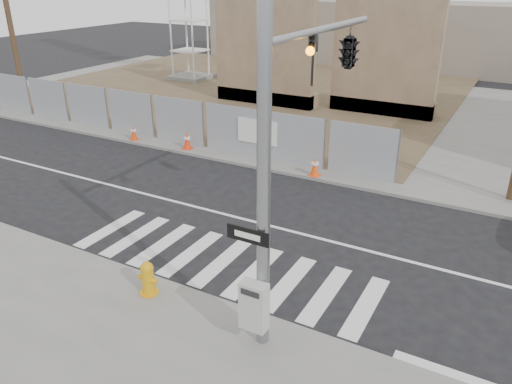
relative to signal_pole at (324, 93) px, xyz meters
The scene contains 12 objects.
ground 5.77m from the signal_pole, 140.66° to the left, with size 100.00×100.00×0.00m, color black.
sidewalk_far 16.91m from the signal_pole, 98.84° to the left, with size 50.00×20.00×0.12m, color slate.
signal_pole is the anchor object (origin of this frame).
chain_link_fence 14.80m from the signal_pole, 150.58° to the left, with size 24.60×0.04×2.00m, color gray.
concrete_wall_left 17.92m from the signal_pole, 122.11° to the left, with size 6.00×1.30×8.00m.
concrete_wall_right 16.46m from the signal_pole, 100.52° to the left, with size 5.50×1.30×8.00m.
utility_pole_left 21.84m from the signal_pole, 159.79° to the left, with size 1.60×0.28×10.00m.
fire_hydrant 5.90m from the signal_pole, 140.35° to the right, with size 0.59×0.59×0.86m.
traffic_cone_a 21.90m from the signal_pole, 159.85° to the left, with size 0.53×0.53×0.79m.
traffic_cone_b 13.90m from the signal_pole, 151.30° to the left, with size 0.44×0.44×0.67m.
traffic_cone_c 11.66m from the signal_pole, 143.22° to the left, with size 0.46×0.46×0.74m.
traffic_cone_d 8.04m from the signal_pole, 112.74° to the left, with size 0.45×0.45×0.75m.
Camera 1 is at (6.39, -12.12, 7.19)m, focal length 35.00 mm.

